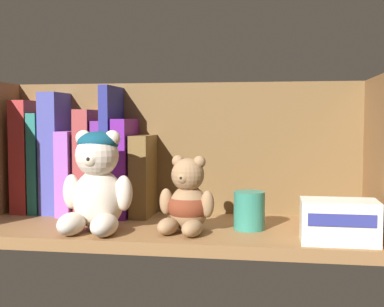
# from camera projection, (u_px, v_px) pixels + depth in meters

# --- Properties ---
(shelf_board) EXTENTS (0.67, 0.25, 0.02)m
(shelf_board) POSITION_uv_depth(u_px,v_px,m) (170.00, 231.00, 0.88)
(shelf_board) COLOR olive
(shelf_board) RESTS_ON ground
(shelf_back_panel) EXTENTS (0.70, 0.01, 0.27)m
(shelf_back_panel) POSITION_uv_depth(u_px,v_px,m) (183.00, 153.00, 1.00)
(shelf_back_panel) COLOR brown
(shelf_back_panel) RESTS_ON ground
(shelf_side_panel_right) EXTENTS (0.02, 0.27, 0.27)m
(shelf_side_panel_right) POSITION_uv_depth(u_px,v_px,m) (382.00, 161.00, 0.81)
(shelf_side_panel_right) COLOR olive
(shelf_side_panel_right) RESTS_ON ground
(book_0) EXTENTS (0.03, 0.10, 0.22)m
(book_0) POSITION_uv_depth(u_px,v_px,m) (29.00, 156.00, 1.01)
(book_0) COLOR #A52E2E
(book_0) RESTS_ON shelf_board
(book_1) EXTENTS (0.02, 0.10, 0.19)m
(book_1) POSITION_uv_depth(u_px,v_px,m) (43.00, 163.00, 1.00)
(book_1) COLOR #216E65
(book_1) RESTS_ON shelf_board
(book_2) EXTENTS (0.04, 0.10, 0.23)m
(book_2) POSITION_uv_depth(u_px,v_px,m) (57.00, 153.00, 1.00)
(book_2) COLOR #404499
(book_2) RESTS_ON shelf_board
(book_3) EXTENTS (0.03, 0.13, 0.16)m
(book_3) POSITION_uv_depth(u_px,v_px,m) (75.00, 172.00, 1.00)
(book_3) COLOR #9E55C0
(book_3) RESTS_ON shelf_board
(book_4) EXTENTS (0.03, 0.11, 0.20)m
(book_4) POSITION_uv_depth(u_px,v_px,m) (90.00, 162.00, 0.99)
(book_4) COLOR #983838
(book_4) RESTS_ON shelf_board
(book_5) EXTENTS (0.02, 0.10, 0.18)m
(book_5) POSITION_uv_depth(u_px,v_px,m) (104.00, 167.00, 0.98)
(book_5) COLOR #6A278A
(book_5) RESTS_ON shelf_board
(book_6) EXTENTS (0.02, 0.14, 0.24)m
(book_6) POSITION_uv_depth(u_px,v_px,m) (116.00, 151.00, 0.98)
(book_6) COLOR navy
(book_6) RESTS_ON shelf_board
(book_7) EXTENTS (0.03, 0.14, 0.18)m
(book_7) POSITION_uv_depth(u_px,v_px,m) (129.00, 167.00, 0.98)
(book_7) COLOR #691C8D
(book_7) RESTS_ON shelf_board
(book_8) EXTENTS (0.03, 0.12, 0.15)m
(book_8) POSITION_uv_depth(u_px,v_px,m) (145.00, 175.00, 0.97)
(book_8) COLOR brown
(book_8) RESTS_ON shelf_board
(teddy_bear_larger) EXTENTS (0.12, 0.12, 0.16)m
(teddy_bear_larger) POSITION_uv_depth(u_px,v_px,m) (97.00, 183.00, 0.83)
(teddy_bear_larger) COLOR beige
(teddy_bear_larger) RESTS_ON shelf_board
(teddy_bear_smaller) EXTENTS (0.09, 0.10, 0.12)m
(teddy_bear_smaller) POSITION_uv_depth(u_px,v_px,m) (188.00, 202.00, 0.83)
(teddy_bear_smaller) COLOR #93704C
(teddy_bear_smaller) RESTS_ON shelf_board
(pillar_candle) EXTENTS (0.05, 0.05, 0.06)m
(pillar_candle) POSITION_uv_depth(u_px,v_px,m) (249.00, 211.00, 0.84)
(pillar_candle) COLOR #2D7A66
(pillar_candle) RESTS_ON shelf_board
(small_product_box) EXTENTS (0.11, 0.07, 0.06)m
(small_product_box) POSITION_uv_depth(u_px,v_px,m) (339.00, 221.00, 0.75)
(small_product_box) COLOR silver
(small_product_box) RESTS_ON shelf_board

